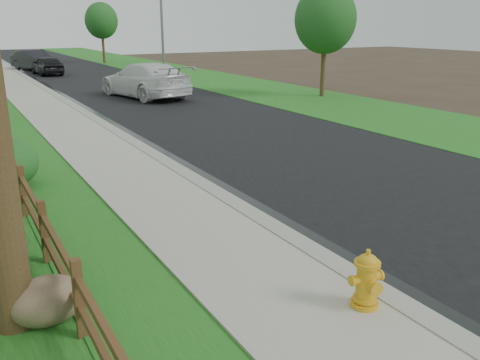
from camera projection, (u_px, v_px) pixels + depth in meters
road at (91, 77)px, 36.96m from camera, size 8.00×90.00×0.02m
curb at (29, 79)px, 34.95m from camera, size 0.40×90.00×0.12m
wet_gutter at (35, 80)px, 35.13m from camera, size 0.50×90.00×0.00m
sidewalk at (9, 80)px, 34.33m from camera, size 2.20×90.00×0.10m
verge_far at (178, 72)px, 40.24m from camera, size 6.00×90.00×0.04m
ranch_fence at (32, 207)px, 9.20m from camera, size 0.12×16.92×1.10m
fire_hydrant at (366, 281)px, 6.84m from camera, size 0.55×0.44×0.84m
white_suv at (145, 80)px, 26.63m from camera, size 3.68×6.59×1.80m
dark_car_mid at (47, 65)px, 38.17m from camera, size 1.94×4.25×1.41m
dark_car_far at (35, 60)px, 41.63m from camera, size 3.38×5.23×1.63m
streetlight at (159, 4)px, 33.93m from camera, size 2.04×0.47×8.82m
boulder at (47, 301)px, 6.64m from camera, size 1.19×1.04×0.66m
tree_near_right at (325, 19)px, 26.00m from camera, size 3.18×3.18×5.72m
tree_far_right at (101, 21)px, 48.04m from camera, size 3.07×3.07×5.65m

